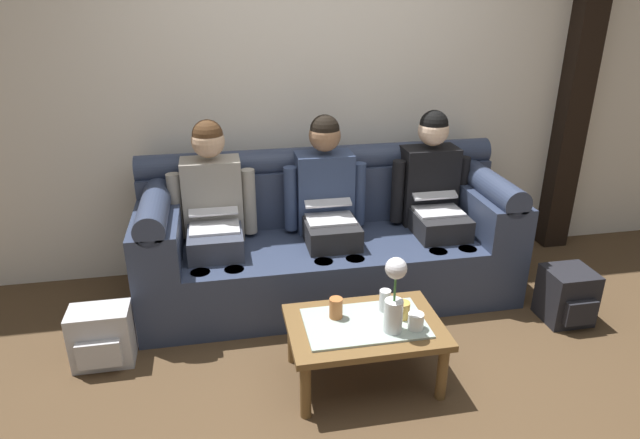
# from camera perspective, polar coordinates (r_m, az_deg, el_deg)

# --- Properties ---
(ground_plane) EXTENTS (14.00, 14.00, 0.00)m
(ground_plane) POSITION_cam_1_polar(r_m,az_deg,el_deg) (3.05, 5.30, -17.90)
(ground_plane) COLOR #4C3823
(back_wall_patterned) EXTENTS (6.00, 0.12, 2.90)m
(back_wall_patterned) POSITION_cam_1_polar(r_m,az_deg,el_deg) (4.00, -0.77, 15.24)
(back_wall_patterned) COLOR silver
(back_wall_patterned) RESTS_ON ground_plane
(timber_pillar) EXTENTS (0.20, 0.20, 2.90)m
(timber_pillar) POSITION_cam_1_polar(r_m,az_deg,el_deg) (4.66, 25.13, 14.28)
(timber_pillar) COLOR black
(timber_pillar) RESTS_ON ground_plane
(couch) EXTENTS (2.47, 0.88, 0.96)m
(couch) POSITION_cam_1_polar(r_m,az_deg,el_deg) (3.80, 0.72, -2.25)
(couch) COLOR #2D3851
(couch) RESTS_ON ground_plane
(person_left) EXTENTS (0.56, 0.67, 1.22)m
(person_left) POSITION_cam_1_polar(r_m,az_deg,el_deg) (3.62, -10.91, 0.99)
(person_left) COLOR #383D4C
(person_left) RESTS_ON ground_plane
(person_middle) EXTENTS (0.56, 0.67, 1.22)m
(person_middle) POSITION_cam_1_polar(r_m,az_deg,el_deg) (3.68, 0.76, 1.82)
(person_middle) COLOR #232326
(person_middle) RESTS_ON ground_plane
(person_right) EXTENTS (0.56, 0.67, 1.22)m
(person_right) POSITION_cam_1_polar(r_m,az_deg,el_deg) (3.89, 11.60, 2.53)
(person_right) COLOR #232326
(person_right) RESTS_ON ground_plane
(coffee_table) EXTENTS (0.81, 0.55, 0.36)m
(coffee_table) POSITION_cam_1_polar(r_m,az_deg,el_deg) (2.99, 4.61, -11.38)
(coffee_table) COLOR brown
(coffee_table) RESTS_ON ground_plane
(flower_vase) EXTENTS (0.11, 0.11, 0.41)m
(flower_vase) POSITION_cam_1_polar(r_m,az_deg,el_deg) (2.80, 7.67, -7.70)
(flower_vase) COLOR silver
(flower_vase) RESTS_ON coffee_table
(cup_near_left) EXTENTS (0.06, 0.06, 0.12)m
(cup_near_left) POSITION_cam_1_polar(r_m,az_deg,el_deg) (3.03, 6.69, -8.26)
(cup_near_left) COLOR silver
(cup_near_left) RESTS_ON coffee_table
(cup_near_right) EXTENTS (0.08, 0.08, 0.09)m
(cup_near_right) POSITION_cam_1_polar(r_m,az_deg,el_deg) (2.92, 9.81, -10.24)
(cup_near_right) COLOR white
(cup_near_right) RESTS_ON coffee_table
(cup_far_center) EXTENTS (0.07, 0.07, 0.11)m
(cup_far_center) POSITION_cam_1_polar(r_m,az_deg,el_deg) (2.96, 1.65, -9.07)
(cup_far_center) COLOR #B26633
(cup_far_center) RESTS_ON coffee_table
(cup_far_left) EXTENTS (0.08, 0.08, 0.09)m
(cup_far_left) POSITION_cam_1_polar(r_m,az_deg,el_deg) (2.99, 8.45, -9.18)
(cup_far_left) COLOR gold
(cup_far_left) RESTS_ON coffee_table
(backpack_left) EXTENTS (0.33, 0.25, 0.34)m
(backpack_left) POSITION_cam_1_polar(r_m,az_deg,el_deg) (3.40, -21.51, -11.19)
(backpack_left) COLOR #B7B7BC
(backpack_left) RESTS_ON ground_plane
(backpack_right) EXTENTS (0.29, 0.32, 0.35)m
(backpack_right) POSITION_cam_1_polar(r_m,az_deg,el_deg) (3.87, 24.06, -7.18)
(backpack_right) COLOR black
(backpack_right) RESTS_ON ground_plane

